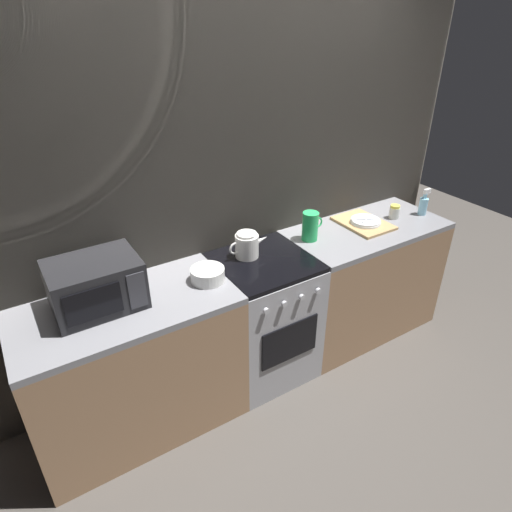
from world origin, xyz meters
name	(u,v)px	position (x,y,z in m)	size (l,w,h in m)	color
ground_plane	(263,366)	(0.00, 0.00, 0.00)	(8.00, 8.00, 0.00)	#47423D
back_wall	(238,200)	(0.00, 0.32, 1.20)	(3.60, 0.05, 2.40)	#A39989
counter_left	(136,367)	(-0.90, 0.00, 0.45)	(1.20, 0.60, 0.90)	#997251
stove_unit	(264,317)	(0.00, 0.00, 0.45)	(0.60, 0.63, 0.90)	#9E9EA3
counter_right	(361,279)	(0.90, 0.00, 0.45)	(1.20, 0.60, 0.90)	#997251
microwave	(96,285)	(-1.01, 0.07, 1.04)	(0.46, 0.35, 0.27)	black
kettle	(247,245)	(-0.06, 0.10, 0.98)	(0.28, 0.15, 0.17)	white
mixing_bowl	(208,275)	(-0.41, -0.02, 0.94)	(0.20, 0.20, 0.08)	silver
pitcher	(310,226)	(0.42, 0.07, 1.00)	(0.16, 0.11, 0.20)	green
dish_pile	(364,222)	(0.90, 0.04, 0.92)	(0.30, 0.40, 0.06)	tan
spice_jar	(394,212)	(1.17, 0.01, 0.95)	(0.08, 0.08, 0.10)	silver
spray_bottle	(423,205)	(1.41, -0.06, 0.98)	(0.08, 0.06, 0.20)	#8CCCE5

